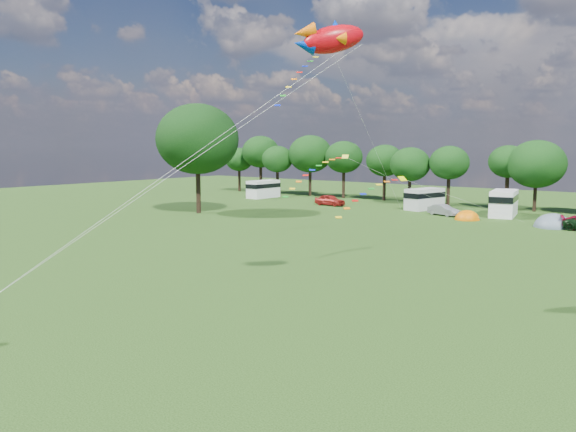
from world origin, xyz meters
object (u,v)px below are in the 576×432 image
Objects in this scene: car_a at (330,200)px; car_b at (443,210)px; campervan_a at (263,188)px; tent_greyblue at (553,227)px; tent_orange at (467,220)px; big_tree at (197,139)px; campervan_b at (425,198)px; campervan_c at (504,202)px; fish_kite at (328,39)px.

car_a is 1.24× the size of car_b.
campervan_a is 1.38× the size of tent_greyblue.
tent_orange is 8.99m from tent_greyblue.
tent_orange is (28.07, 14.56, -9.00)m from big_tree.
tent_greyblue is at bearing -1.18° from tent_orange.
tent_orange is at bearing -115.28° from campervan_b.
car_b is at bearing 113.19° from campervan_c.
car_b is at bearing -121.64° from campervan_b.
fish_kite reaches higher than campervan_b.
car_a is 16.83m from car_b.
car_b is 6.32m from campervan_b.
campervan_b is at bearing 46.32° from big_tree.
fish_kite reaches higher than big_tree.
campervan_a is at bearing 172.46° from tent_greyblue.
car_b is (16.81, -0.78, -0.11)m from car_a.
car_a is at bearing 172.35° from tent_orange.
tent_greyblue is 40.60m from fish_kite.
campervan_c is at bearing 138.66° from tent_greyblue.
car_a is 0.76× the size of campervan_b.
car_b is 31.79m from campervan_a.
tent_orange is 0.73× the size of tent_greyblue.
campervan_b is (19.97, 20.90, -7.55)m from big_tree.
fish_kite is (42.71, -44.18, 11.81)m from campervan_a.
fish_kite is at bearing -142.29° from car_a.
tent_greyblue is at bearing -142.51° from campervan_c.
car_b is 1.13× the size of fish_kite.
fish_kite is at bearing -147.13° from car_b.
fish_kite is (27.96, -41.27, 12.54)m from car_a.
big_tree is at bearing 100.17° from fish_kite.
big_tree is 37.18m from campervan_c.
tent_greyblue is (6.89, -6.06, -1.61)m from campervan_c.
big_tree is 43.12m from fish_kite.
campervan_c is (10.20, -0.47, 0.16)m from campervan_b.
big_tree reaches higher than campervan_a.
campervan_b is at bearing -87.35° from campervan_a.
tent_greyblue is (37.05, 14.37, -9.00)m from big_tree.
campervan_a is 35.67m from tent_orange.
fish_kite is (7.52, -38.52, 13.27)m from tent_orange.
campervan_b is at bearing 63.32° from fish_kite.
campervan_c reaches higher than campervan_a.
car_a reaches higher than tent_orange.
car_a is at bearing 66.20° from big_tree.
big_tree is 2.23× the size of campervan_b.
car_b is 7.00m from campervan_c.
campervan_c is at bearing -38.17° from car_b.
tent_greyblue is at bearing 21.20° from big_tree.
campervan_b reaches higher than tent_orange.
campervan_a is at bearing 88.15° from fish_kite.
campervan_c is 2.03× the size of fish_kite.
big_tree is at bearing -159.41° from campervan_a.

